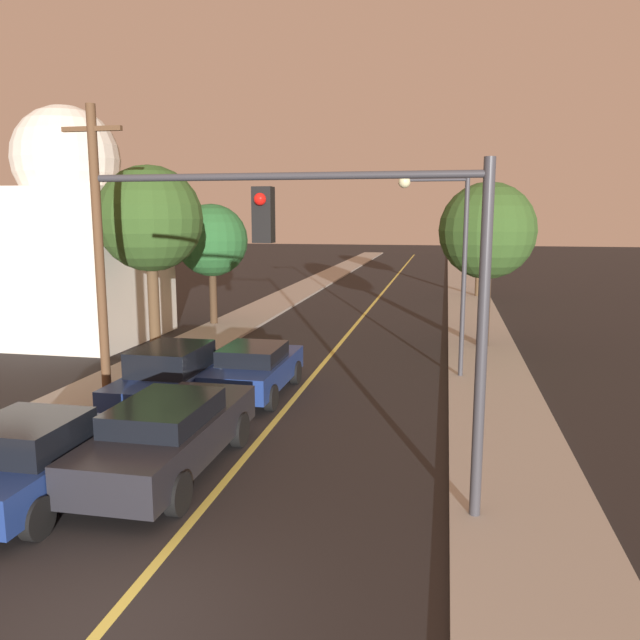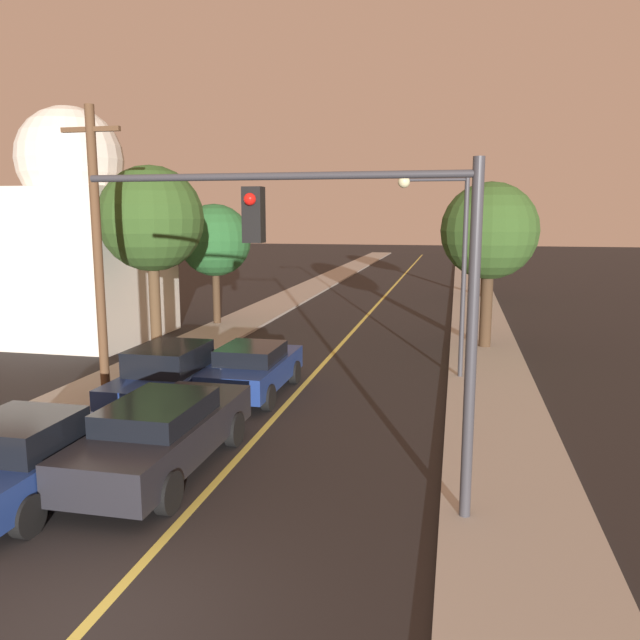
% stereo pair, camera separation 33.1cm
% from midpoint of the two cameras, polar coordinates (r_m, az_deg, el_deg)
% --- Properties ---
extents(ground_plane, '(200.00, 200.00, 0.00)m').
position_cam_midpoint_polar(ground_plane, '(8.80, -20.97, -25.47)').
color(ground_plane, black).
extents(road_surface, '(8.29, 80.00, 0.01)m').
position_cam_midpoint_polar(road_surface, '(42.48, 5.79, 2.82)').
color(road_surface, black).
rests_on(road_surface, ground).
extents(sidewalk_left, '(2.50, 80.00, 0.12)m').
position_cam_midpoint_polar(sidewalk_left, '(43.33, -1.34, 3.07)').
color(sidewalk_left, '#9E998E').
rests_on(sidewalk_left, ground).
extents(sidewalk_right, '(2.50, 80.00, 0.12)m').
position_cam_midpoint_polar(sidewalk_right, '(42.30, 13.09, 2.67)').
color(sidewalk_right, '#9E998E').
rests_on(sidewalk_right, ground).
extents(car_near_lane_front, '(1.92, 5.16, 1.51)m').
position_cam_midpoint_polar(car_near_lane_front, '(12.58, -14.31, -10.01)').
color(car_near_lane_front, black).
rests_on(car_near_lane_front, ground).
extents(car_near_lane_second, '(1.89, 4.29, 1.43)m').
position_cam_midpoint_polar(car_near_lane_second, '(17.47, -6.53, -4.43)').
color(car_near_lane_second, navy).
rests_on(car_near_lane_second, ground).
extents(car_outer_lane_front, '(1.95, 3.90, 1.53)m').
position_cam_midpoint_polar(car_outer_lane_front, '(12.25, -25.44, -11.35)').
color(car_outer_lane_front, navy).
rests_on(car_outer_lane_front, ground).
extents(car_outer_lane_second, '(1.95, 4.91, 1.60)m').
position_cam_midpoint_polar(car_outer_lane_second, '(16.97, -13.74, -4.84)').
color(car_outer_lane_second, navy).
rests_on(car_outer_lane_second, ground).
extents(traffic_signal_mast, '(6.50, 0.42, 5.71)m').
position_cam_midpoint_polar(traffic_signal_mast, '(9.95, 4.29, 4.67)').
color(traffic_signal_mast, '#333338').
rests_on(traffic_signal_mast, ground).
extents(streetlamp_right, '(2.08, 0.36, 6.02)m').
position_cam_midpoint_polar(streetlamp_right, '(19.00, 10.97, 6.77)').
color(streetlamp_right, '#333338').
rests_on(streetlamp_right, ground).
extents(utility_pole_left, '(1.60, 0.24, 7.55)m').
position_cam_midpoint_polar(utility_pole_left, '(17.01, -20.09, 5.93)').
color(utility_pole_left, '#513823').
rests_on(utility_pole_left, ground).
extents(tree_left_near, '(3.20, 3.20, 5.34)m').
position_cam_midpoint_polar(tree_left_near, '(28.35, -10.21, 7.15)').
color(tree_left_near, '#3D2B1C').
rests_on(tree_left_near, ground).
extents(tree_left_far, '(3.52, 3.52, 6.49)m').
position_cam_midpoint_polar(tree_left_far, '(21.79, -15.70, 8.82)').
color(tree_left_far, '#4C3823').
rests_on(tree_left_far, ground).
extents(tree_right_near, '(3.52, 3.52, 6.04)m').
position_cam_midpoint_polar(tree_right_near, '(23.71, 14.67, 7.82)').
color(tree_right_near, '#3D2B1C').
rests_on(tree_right_near, ground).
extents(tree_right_far, '(3.09, 3.09, 5.76)m').
position_cam_midpoint_polar(tree_right_far, '(38.71, 14.22, 8.30)').
color(tree_right_far, '#4C3823').
rests_on(tree_right_far, ground).
extents(domed_building_left, '(5.97, 5.97, 9.13)m').
position_cam_midpoint_polar(domed_building_left, '(26.83, -22.09, 6.76)').
color(domed_building_left, beige).
rests_on(domed_building_left, ground).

